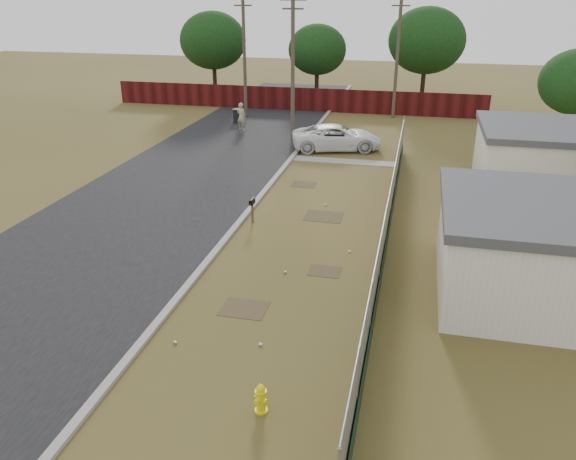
% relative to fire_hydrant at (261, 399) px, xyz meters
% --- Properties ---
extents(ground, '(120.00, 120.00, 0.00)m').
position_rel_fire_hydrant_xyz_m(ground, '(-0.94, 9.26, -0.36)').
color(ground, brown).
rests_on(ground, ground).
extents(street, '(15.10, 60.00, 0.12)m').
position_rel_fire_hydrant_xyz_m(street, '(-7.69, 17.31, -0.35)').
color(street, black).
rests_on(street, ground).
extents(chainlink_fence, '(0.10, 27.06, 2.02)m').
position_rel_fire_hydrant_xyz_m(chainlink_fence, '(2.18, 10.29, 0.43)').
color(chainlink_fence, gray).
rests_on(chainlink_fence, ground).
extents(privacy_fence, '(30.00, 0.12, 1.80)m').
position_rel_fire_hydrant_xyz_m(privacy_fence, '(-6.94, 34.26, 0.54)').
color(privacy_fence, '#4C1010').
rests_on(privacy_fence, ground).
extents(utility_poles, '(12.60, 8.24, 9.00)m').
position_rel_fire_hydrant_xyz_m(utility_poles, '(-4.60, 29.93, 4.33)').
color(utility_poles, brown).
rests_on(utility_poles, ground).
extents(houses, '(9.30, 17.24, 3.10)m').
position_rel_fire_hydrant_xyz_m(houses, '(8.76, 12.39, 1.20)').
color(houses, silver).
rests_on(houses, ground).
extents(horizon_trees, '(33.32, 31.94, 7.78)m').
position_rel_fire_hydrant_xyz_m(horizon_trees, '(-0.10, 32.82, 4.27)').
color(horizon_trees, black).
rests_on(horizon_trees, ground).
extents(fire_hydrant, '(0.41, 0.41, 0.78)m').
position_rel_fire_hydrant_xyz_m(fire_hydrant, '(0.00, 0.00, 0.00)').
color(fire_hydrant, yellow).
rests_on(fire_hydrant, ground).
extents(mailbox, '(0.17, 0.45, 1.05)m').
position_rel_fire_hydrant_xyz_m(mailbox, '(-3.44, 10.96, 0.47)').
color(mailbox, brown).
rests_on(mailbox, ground).
extents(pickup_truck, '(5.85, 3.86, 1.49)m').
position_rel_fire_hydrant_xyz_m(pickup_truck, '(-1.73, 23.23, 0.38)').
color(pickup_truck, white).
rests_on(pickup_truck, ground).
extents(pedestrian, '(0.80, 0.65, 1.90)m').
position_rel_fire_hydrant_xyz_m(pedestrian, '(-8.84, 26.64, 0.59)').
color(pedestrian, tan).
rests_on(pedestrian, ground).
extents(trash_bin, '(0.83, 0.82, 0.99)m').
position_rel_fire_hydrant_xyz_m(trash_bin, '(-9.89, 28.95, 0.15)').
color(trash_bin, black).
rests_on(trash_bin, ground).
extents(scattered_litter, '(4.06, 11.65, 0.07)m').
position_rel_fire_hydrant_xyz_m(scattered_litter, '(-0.93, 6.79, -0.32)').
color(scattered_litter, white).
rests_on(scattered_litter, ground).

